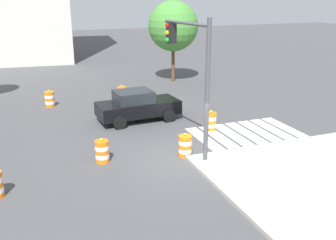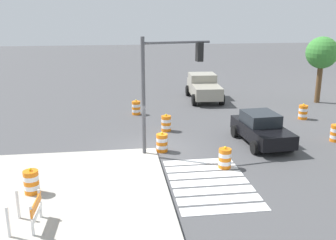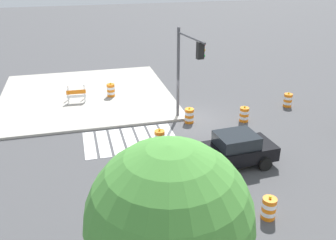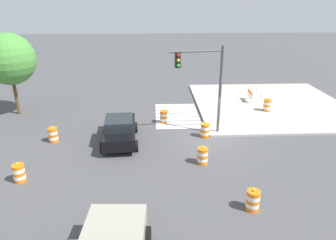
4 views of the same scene
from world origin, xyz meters
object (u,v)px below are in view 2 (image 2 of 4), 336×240
at_px(traffic_barrel_median_near, 225,158).
at_px(traffic_barrel_far_curb, 336,133).
at_px(traffic_light_pole, 167,74).
at_px(traffic_barrel_near_corner, 136,108).
at_px(traffic_barrel_crosswalk_end, 303,112).
at_px(sports_car, 261,129).
at_px(construction_barricade, 31,210).
at_px(street_tree_streetside_mid, 322,54).
at_px(traffic_barrel_on_sidewalk, 31,182).
at_px(traffic_barrel_lane_center, 166,123).
at_px(traffic_barrel_median_far, 162,143).
at_px(pickup_truck, 203,87).

relative_size(traffic_barrel_median_near, traffic_barrel_far_curb, 1.00).
height_order(traffic_barrel_median_near, traffic_light_pole, traffic_light_pole).
height_order(traffic_barrel_near_corner, traffic_barrel_crosswalk_end, same).
distance_m(traffic_barrel_crosswalk_end, traffic_barrel_far_curb, 4.38).
bearing_deg(sports_car, traffic_barrel_near_corner, -137.73).
relative_size(construction_barricade, street_tree_streetside_mid, 0.27).
bearing_deg(traffic_barrel_median_near, traffic_barrel_near_corner, -160.91).
bearing_deg(traffic_barrel_on_sidewalk, construction_barricade, 10.93).
xyz_separation_m(traffic_barrel_crosswalk_end, street_tree_streetside_mid, (-4.24, 3.24, 3.21)).
bearing_deg(traffic_barrel_crosswalk_end, traffic_barrel_median_near, -45.32).
xyz_separation_m(sports_car, traffic_barrel_far_curb, (0.21, 4.09, -0.36)).
xyz_separation_m(traffic_barrel_near_corner, construction_barricade, (13.80, -4.12, 0.27)).
height_order(traffic_barrel_near_corner, construction_barricade, construction_barricade).
bearing_deg(traffic_barrel_near_corner, construction_barricade, -16.60).
relative_size(traffic_barrel_lane_center, traffic_barrel_on_sidewalk, 1.00).
distance_m(traffic_barrel_crosswalk_end, traffic_barrel_median_far, 10.74).
xyz_separation_m(sports_car, traffic_barrel_median_far, (0.49, -5.29, -0.36)).
relative_size(traffic_barrel_crosswalk_end, traffic_light_pole, 0.19).
xyz_separation_m(pickup_truck, street_tree_streetside_mid, (2.28, 8.30, 2.69)).
relative_size(traffic_barrel_crosswalk_end, traffic_barrel_median_far, 1.00).
bearing_deg(traffic_barrel_near_corner, street_tree_streetside_mid, 96.81).
distance_m(traffic_barrel_near_corner, traffic_light_pole, 8.36).
xyz_separation_m(pickup_truck, traffic_light_pole, (11.46, -4.42, 2.94)).
height_order(traffic_barrel_near_corner, street_tree_streetside_mid, street_tree_streetside_mid).
bearing_deg(pickup_truck, traffic_barrel_lane_center, -26.90).
distance_m(sports_car, traffic_barrel_median_far, 5.32).
bearing_deg(traffic_barrel_far_curb, construction_barricade, -64.51).
xyz_separation_m(pickup_truck, traffic_barrel_far_curb, (10.89, 4.75, -0.52)).
relative_size(traffic_barrel_median_far, traffic_barrel_lane_center, 1.00).
distance_m(pickup_truck, traffic_light_pole, 12.63).
height_order(traffic_barrel_median_far, construction_barricade, construction_barricade).
height_order(traffic_barrel_near_corner, traffic_light_pole, traffic_light_pole).
bearing_deg(traffic_barrel_far_curb, traffic_barrel_on_sidewalk, -73.34).
height_order(sports_car, traffic_barrel_on_sidewalk, sports_car).
height_order(sports_car, construction_barricade, sports_car).
bearing_deg(pickup_truck, street_tree_streetside_mid, 74.61).
bearing_deg(traffic_light_pole, traffic_barrel_on_sidewalk, -55.63).
bearing_deg(traffic_barrel_far_curb, traffic_barrel_near_corner, -124.26).
distance_m(pickup_truck, traffic_barrel_on_sidewalk, 18.33).
bearing_deg(traffic_barrel_near_corner, traffic_barrel_far_curb, 55.74).
relative_size(traffic_barrel_median_near, traffic_light_pole, 0.19).
bearing_deg(traffic_barrel_crosswalk_end, traffic_barrel_near_corner, -103.85).
height_order(traffic_barrel_lane_center, traffic_light_pole, traffic_light_pole).
height_order(traffic_barrel_median_near, traffic_barrel_median_far, same).
relative_size(traffic_barrel_median_near, traffic_barrel_lane_center, 1.00).
distance_m(traffic_barrel_median_near, traffic_light_pole, 4.68).
height_order(traffic_barrel_crosswalk_end, traffic_barrel_median_far, same).
height_order(pickup_truck, traffic_barrel_lane_center, pickup_truck).
bearing_deg(traffic_barrel_on_sidewalk, pickup_truck, 146.71).
relative_size(sports_car, street_tree_streetside_mid, 0.90).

